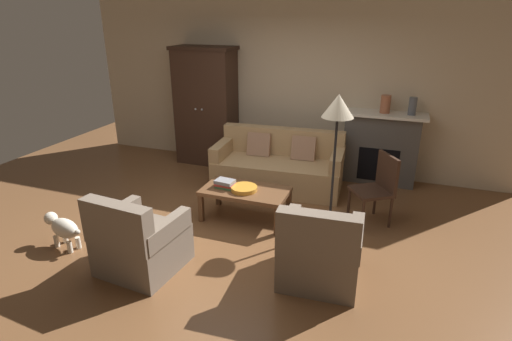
# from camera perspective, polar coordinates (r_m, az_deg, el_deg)

# --- Properties ---
(ground_plane) EXTENTS (9.60, 9.60, 0.00)m
(ground_plane) POSITION_cam_1_polar(r_m,az_deg,el_deg) (5.08, -3.53, -8.67)
(ground_plane) COLOR brown
(back_wall) EXTENTS (7.20, 0.10, 2.80)m
(back_wall) POSITION_cam_1_polar(r_m,az_deg,el_deg) (6.90, 4.79, 11.82)
(back_wall) COLOR beige
(back_wall) RESTS_ON ground
(fireplace) EXTENTS (1.26, 0.48, 1.12)m
(fireplace) POSITION_cam_1_polar(r_m,az_deg,el_deg) (6.62, 17.02, 3.11)
(fireplace) COLOR #4C4947
(fireplace) RESTS_ON ground
(armoire) EXTENTS (1.06, 0.57, 2.01)m
(armoire) POSITION_cam_1_polar(r_m,az_deg,el_deg) (7.17, -7.01, 8.91)
(armoire) COLOR #382319
(armoire) RESTS_ON ground
(couch) EXTENTS (1.97, 0.98, 0.86)m
(couch) POSITION_cam_1_polar(r_m,az_deg,el_deg) (6.23, 3.17, 0.47)
(couch) COLOR tan
(couch) RESTS_ON ground
(coffee_table) EXTENTS (1.10, 0.60, 0.42)m
(coffee_table) POSITION_cam_1_polar(r_m,az_deg,el_deg) (5.23, -1.50, -3.17)
(coffee_table) COLOR brown
(coffee_table) RESTS_ON ground
(fruit_bowl) EXTENTS (0.34, 0.34, 0.06)m
(fruit_bowl) POSITION_cam_1_polar(r_m,az_deg,el_deg) (5.16, -1.69, -2.54)
(fruit_bowl) COLOR orange
(fruit_bowl) RESTS_ON coffee_table
(book_stack) EXTENTS (0.26, 0.20, 0.10)m
(book_stack) POSITION_cam_1_polar(r_m,az_deg,el_deg) (5.25, -4.32, -1.85)
(book_stack) COLOR #427A4C
(book_stack) RESTS_ON coffee_table
(mantel_vase_terracotta) EXTENTS (0.15, 0.15, 0.26)m
(mantel_vase_terracotta) POSITION_cam_1_polar(r_m,az_deg,el_deg) (6.43, 17.67, 8.85)
(mantel_vase_terracotta) COLOR #A86042
(mantel_vase_terracotta) RESTS_ON fireplace
(mantel_vase_slate) EXTENTS (0.11, 0.11, 0.26)m
(mantel_vase_slate) POSITION_cam_1_polar(r_m,az_deg,el_deg) (6.43, 21.07, 8.41)
(mantel_vase_slate) COLOR #565B66
(mantel_vase_slate) RESTS_ON fireplace
(armchair_near_left) EXTENTS (0.84, 0.83, 0.88)m
(armchair_near_left) POSITION_cam_1_polar(r_m,az_deg,el_deg) (4.43, -16.07, -9.71)
(armchair_near_left) COLOR #756656
(armchair_near_left) RESTS_ON ground
(armchair_near_right) EXTENTS (0.82, 0.82, 0.88)m
(armchair_near_right) POSITION_cam_1_polar(r_m,az_deg,el_deg) (4.15, 8.93, -11.34)
(armchair_near_right) COLOR #756656
(armchair_near_right) RESTS_ON ground
(side_chair_wooden) EXTENTS (0.61, 0.61, 0.90)m
(side_chair_wooden) POSITION_cam_1_polar(r_m,az_deg,el_deg) (5.33, 16.72, -1.94)
(side_chair_wooden) COLOR #382319
(side_chair_wooden) RESTS_ON ground
(floor_lamp) EXTENTS (0.36, 0.36, 1.70)m
(floor_lamp) POSITION_cam_1_polar(r_m,az_deg,el_deg) (4.64, 11.36, 7.68)
(floor_lamp) COLOR black
(floor_lamp) RESTS_ON ground
(dog) EXTENTS (0.57, 0.28, 0.39)m
(dog) POSITION_cam_1_polar(r_m,az_deg,el_deg) (5.16, -25.41, -7.26)
(dog) COLOR beige
(dog) RESTS_ON ground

